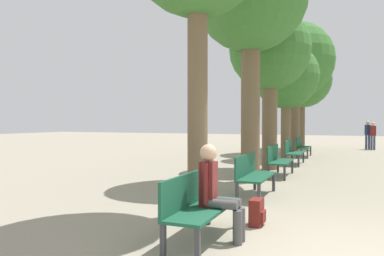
{
  "coord_description": "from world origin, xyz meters",
  "views": [
    {
      "loc": [
        -0.14,
        -4.59,
        1.61
      ],
      "look_at": [
        -4.06,
        4.86,
        1.42
      ],
      "focal_mm": 35.0,
      "sensor_mm": 36.0,
      "label": 1
    }
  ],
  "objects_px": {
    "bench_row_2": "(277,159)",
    "pedestrian_mid": "(368,133)",
    "bench_row_0": "(197,202)",
    "tree_row_2": "(270,52)",
    "person_seated": "(217,189)",
    "tree_row_4": "(295,61)",
    "pedestrian_near": "(373,134)",
    "bench_row_1": "(252,172)",
    "bench_row_4": "(302,145)",
    "backpack": "(257,212)",
    "bench_row_3": "(292,151)",
    "tree_row_3": "(286,77)",
    "tree_row_5": "(303,80)"
  },
  "relations": [
    {
      "from": "bench_row_1",
      "to": "tree_row_5",
      "type": "relative_size",
      "value": 0.29
    },
    {
      "from": "tree_row_4",
      "to": "pedestrian_near",
      "type": "relative_size",
      "value": 4.18
    },
    {
      "from": "bench_row_1",
      "to": "bench_row_4",
      "type": "relative_size",
      "value": 1.0
    },
    {
      "from": "backpack",
      "to": "tree_row_3",
      "type": "bearing_deg",
      "value": 96.06
    },
    {
      "from": "bench_row_4",
      "to": "person_seated",
      "type": "distance_m",
      "value": 12.64
    },
    {
      "from": "bench_row_0",
      "to": "tree_row_4",
      "type": "bearing_deg",
      "value": 92.04
    },
    {
      "from": "tree_row_4",
      "to": "tree_row_5",
      "type": "relative_size",
      "value": 1.15
    },
    {
      "from": "tree_row_2",
      "to": "tree_row_4",
      "type": "relative_size",
      "value": 0.82
    },
    {
      "from": "person_seated",
      "to": "backpack",
      "type": "bearing_deg",
      "value": 69.38
    },
    {
      "from": "bench_row_3",
      "to": "tree_row_5",
      "type": "relative_size",
      "value": 0.29
    },
    {
      "from": "person_seated",
      "to": "pedestrian_near",
      "type": "xyz_separation_m",
      "value": [
        2.98,
        18.39,
        0.21
      ]
    },
    {
      "from": "tree_row_3",
      "to": "person_seated",
      "type": "distance_m",
      "value": 11.68
    },
    {
      "from": "tree_row_2",
      "to": "tree_row_3",
      "type": "distance_m",
      "value": 3.62
    },
    {
      "from": "bench_row_0",
      "to": "bench_row_1",
      "type": "xyz_separation_m",
      "value": [
        0.0,
        3.18,
        0.0
      ]
    },
    {
      "from": "bench_row_0",
      "to": "bench_row_3",
      "type": "xyz_separation_m",
      "value": [
        0.0,
        9.55,
        0.0
      ]
    },
    {
      "from": "bench_row_2",
      "to": "tree_row_3",
      "type": "height_order",
      "value": "tree_row_3"
    },
    {
      "from": "bench_row_4",
      "to": "pedestrian_near",
      "type": "distance_m",
      "value": 6.61
    },
    {
      "from": "bench_row_0",
      "to": "person_seated",
      "type": "xyz_separation_m",
      "value": [
        0.25,
        0.1,
        0.18
      ]
    },
    {
      "from": "bench_row_3",
      "to": "tree_row_3",
      "type": "distance_m",
      "value": 3.53
    },
    {
      "from": "backpack",
      "to": "pedestrian_mid",
      "type": "relative_size",
      "value": 0.25
    },
    {
      "from": "tree_row_5",
      "to": "pedestrian_mid",
      "type": "relative_size",
      "value": 3.48
    },
    {
      "from": "tree_row_2",
      "to": "bench_row_3",
      "type": "bearing_deg",
      "value": 73.43
    },
    {
      "from": "tree_row_2",
      "to": "backpack",
      "type": "bearing_deg",
      "value": -80.78
    },
    {
      "from": "person_seated",
      "to": "pedestrian_near",
      "type": "relative_size",
      "value": 0.83
    },
    {
      "from": "bench_row_4",
      "to": "person_seated",
      "type": "height_order",
      "value": "person_seated"
    },
    {
      "from": "bench_row_0",
      "to": "person_seated",
      "type": "distance_m",
      "value": 0.32
    },
    {
      "from": "bench_row_1",
      "to": "tree_row_2",
      "type": "distance_m",
      "value": 5.77
    },
    {
      "from": "tree_row_5",
      "to": "pedestrian_near",
      "type": "height_order",
      "value": "tree_row_5"
    },
    {
      "from": "tree_row_2",
      "to": "bench_row_1",
      "type": "bearing_deg",
      "value": -83.7
    },
    {
      "from": "bench_row_0",
      "to": "tree_row_2",
      "type": "relative_size",
      "value": 0.31
    },
    {
      "from": "bench_row_2",
      "to": "backpack",
      "type": "height_order",
      "value": "bench_row_2"
    },
    {
      "from": "tree_row_5",
      "to": "backpack",
      "type": "bearing_deg",
      "value": -86.24
    },
    {
      "from": "bench_row_2",
      "to": "tree_row_4",
      "type": "height_order",
      "value": "tree_row_4"
    },
    {
      "from": "bench_row_2",
      "to": "pedestrian_mid",
      "type": "relative_size",
      "value": 1.01
    },
    {
      "from": "bench_row_2",
      "to": "tree_row_3",
      "type": "xyz_separation_m",
      "value": [
        -0.51,
        5.06,
        2.95
      ]
    },
    {
      "from": "bench_row_2",
      "to": "person_seated",
      "type": "distance_m",
      "value": 6.27
    },
    {
      "from": "bench_row_2",
      "to": "backpack",
      "type": "distance_m",
      "value": 5.39
    },
    {
      "from": "bench_row_1",
      "to": "tree_row_4",
      "type": "height_order",
      "value": "tree_row_4"
    },
    {
      "from": "bench_row_1",
      "to": "person_seated",
      "type": "relative_size",
      "value": 1.26
    },
    {
      "from": "tree_row_4",
      "to": "backpack",
      "type": "distance_m",
      "value": 14.14
    },
    {
      "from": "bench_row_4",
      "to": "backpack",
      "type": "relative_size",
      "value": 4.01
    },
    {
      "from": "bench_row_0",
      "to": "pedestrian_mid",
      "type": "xyz_separation_m",
      "value": [
        2.97,
        18.75,
        0.42
      ]
    },
    {
      "from": "bench_row_1",
      "to": "bench_row_3",
      "type": "height_order",
      "value": "same"
    },
    {
      "from": "bench_row_3",
      "to": "tree_row_4",
      "type": "height_order",
      "value": "tree_row_4"
    },
    {
      "from": "backpack",
      "to": "pedestrian_near",
      "type": "distance_m",
      "value": 17.68
    },
    {
      "from": "bench_row_0",
      "to": "backpack",
      "type": "xyz_separation_m",
      "value": [
        0.59,
        1.02,
        -0.31
      ]
    },
    {
      "from": "tree_row_2",
      "to": "bench_row_4",
      "type": "bearing_deg",
      "value": 84.03
    },
    {
      "from": "bench_row_2",
      "to": "bench_row_3",
      "type": "xyz_separation_m",
      "value": [
        0.0,
        3.18,
        0.0
      ]
    },
    {
      "from": "bench_row_1",
      "to": "bench_row_2",
      "type": "xyz_separation_m",
      "value": [
        0.0,
        3.18,
        0.0
      ]
    },
    {
      "from": "bench_row_1",
      "to": "person_seated",
      "type": "height_order",
      "value": "person_seated"
    }
  ]
}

